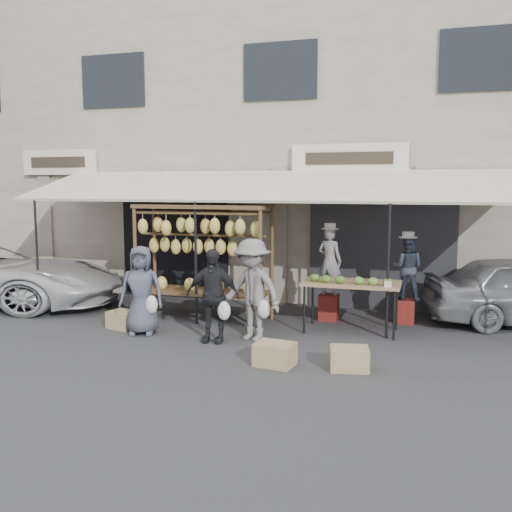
# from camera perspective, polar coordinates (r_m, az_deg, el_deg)

# --- Properties ---
(ground_plane) EXTENTS (90.00, 90.00, 0.00)m
(ground_plane) POSITION_cam_1_polar(r_m,az_deg,el_deg) (9.49, -3.05, -8.80)
(ground_plane) COLOR #2D2D30
(shophouse) EXTENTS (24.00, 6.15, 7.30)m
(shophouse) POSITION_cam_1_polar(r_m,az_deg,el_deg) (15.43, 5.27, 10.97)
(shophouse) COLOR #B7AC9C
(shophouse) RESTS_ON ground_plane
(awning) EXTENTS (10.00, 2.35, 2.92)m
(awning) POSITION_cam_1_polar(r_m,az_deg,el_deg) (11.30, 0.88, 6.97)
(awning) COLOR beige
(awning) RESTS_ON ground_plane
(banana_rack) EXTENTS (2.60, 0.90, 2.24)m
(banana_rack) POSITION_cam_1_polar(r_m,az_deg,el_deg) (10.90, -5.38, 1.66)
(banana_rack) COLOR #4F3920
(banana_rack) RESTS_ON ground_plane
(produce_table) EXTENTS (1.70, 0.90, 1.04)m
(produce_table) POSITION_cam_1_polar(r_m,az_deg,el_deg) (10.18, 9.49, -2.78)
(produce_table) COLOR tan
(produce_table) RESTS_ON ground_plane
(vendor_left) EXTENTS (0.54, 0.43, 1.30)m
(vendor_left) POSITION_cam_1_polar(r_m,az_deg,el_deg) (11.01, 7.37, -0.50)
(vendor_left) COLOR gray
(vendor_left) RESTS_ON stool_left
(vendor_right) EXTENTS (0.63, 0.51, 1.21)m
(vendor_right) POSITION_cam_1_polar(r_m,az_deg,el_deg) (11.05, 14.87, -1.14)
(vendor_right) COLOR #2C3443
(vendor_right) RESTS_ON stool_right
(customer_left) EXTENTS (0.86, 0.67, 1.56)m
(customer_left) POSITION_cam_1_polar(r_m,az_deg,el_deg) (10.14, -11.40, -3.38)
(customer_left) COLOR #44495A
(customer_left) RESTS_ON ground_plane
(customer_mid) EXTENTS (0.94, 0.44, 1.56)m
(customer_mid) POSITION_cam_1_polar(r_m,az_deg,el_deg) (9.49, -4.37, -3.96)
(customer_mid) COLOR black
(customer_mid) RESTS_ON ground_plane
(customer_right) EXTENTS (1.25, 0.95, 1.71)m
(customer_right) POSITION_cam_1_polar(r_m,az_deg,el_deg) (9.58, -0.38, -3.39)
(customer_right) COLOR slate
(customer_right) RESTS_ON ground_plane
(stool_left) EXTENTS (0.43, 0.43, 0.50)m
(stool_left) POSITION_cam_1_polar(r_m,az_deg,el_deg) (11.16, 7.30, -5.10)
(stool_left) COLOR maroon
(stool_left) RESTS_ON ground_plane
(stool_right) EXTENTS (0.34, 0.34, 0.46)m
(stool_right) POSITION_cam_1_polar(r_m,az_deg,el_deg) (11.20, 14.74, -5.36)
(stool_right) COLOR maroon
(stool_right) RESTS_ON ground_plane
(crate_near_a) EXTENTS (0.60, 0.49, 0.33)m
(crate_near_a) POSITION_cam_1_polar(r_m,az_deg,el_deg) (8.38, 1.91, -9.78)
(crate_near_a) COLOR tan
(crate_near_a) RESTS_ON ground_plane
(crate_near_b) EXTENTS (0.61, 0.51, 0.32)m
(crate_near_b) POSITION_cam_1_polar(r_m,az_deg,el_deg) (8.30, 9.32, -10.10)
(crate_near_b) COLOR tan
(crate_near_b) RESTS_ON ground_plane
(crate_far) EXTENTS (0.61, 0.52, 0.31)m
(crate_far) POSITION_cam_1_polar(r_m,az_deg,el_deg) (10.75, -13.13, -6.22)
(crate_far) COLOR tan
(crate_far) RESTS_ON ground_plane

